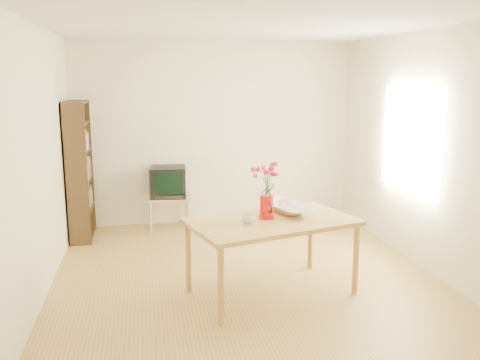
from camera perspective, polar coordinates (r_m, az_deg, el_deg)
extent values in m
plane|color=olive|center=(5.52, 0.60, -10.85)|extent=(4.50, 4.50, 0.00)
plane|color=white|center=(5.13, 0.66, 17.12)|extent=(4.50, 4.50, 0.00)
plane|color=#F1E7C2|center=(7.37, -2.86, 5.25)|extent=(4.00, 0.00, 4.00)
plane|color=#F1E7C2|center=(3.04, 9.08, -3.82)|extent=(4.00, 0.00, 4.00)
plane|color=#F1E7C2|center=(5.16, -21.71, 1.79)|extent=(0.00, 4.50, 4.50)
plane|color=#F1E7C2|center=(5.89, 20.08, 3.02)|extent=(0.00, 4.50, 4.50)
plane|color=white|center=(6.13, 18.56, 4.36)|extent=(0.00, 1.30, 1.30)
cube|color=#A57C38|center=(4.91, 3.63, -4.71)|extent=(1.74, 1.28, 0.04)
cylinder|color=#A57C38|center=(4.40, -2.16, -11.84)|extent=(0.06, 0.06, 0.71)
cylinder|color=#A57C38|center=(5.12, 12.87, -8.71)|extent=(0.06, 0.06, 0.71)
cylinder|color=#A57C38|center=(5.06, -5.82, -8.70)|extent=(0.06, 0.06, 0.71)
cylinder|color=#A57C38|center=(5.70, 7.94, -6.43)|extent=(0.06, 0.06, 0.71)
cube|color=tan|center=(7.17, -8.03, -1.96)|extent=(0.60, 0.45, 0.03)
cylinder|color=tan|center=(7.04, -10.02, -4.20)|extent=(0.04, 0.04, 0.43)
cylinder|color=tan|center=(7.07, -5.79, -4.03)|extent=(0.04, 0.04, 0.43)
cylinder|color=tan|center=(7.40, -10.06, -3.44)|extent=(0.04, 0.04, 0.43)
cylinder|color=tan|center=(7.42, -6.04, -3.28)|extent=(0.04, 0.04, 0.43)
cube|color=black|center=(6.58, -17.94, 0.43)|extent=(0.28, 0.02, 1.80)
cube|color=black|center=(7.24, -17.31, 1.44)|extent=(0.28, 0.03, 1.80)
cube|color=black|center=(6.93, -18.69, 0.92)|extent=(0.02, 0.70, 1.80)
cube|color=black|center=(7.11, -17.19, -5.87)|extent=(0.27, 0.65, 0.02)
cube|color=black|center=(7.01, -17.36, -3.06)|extent=(0.27, 0.65, 0.02)
cube|color=black|center=(6.93, -17.55, -0.02)|extent=(0.27, 0.65, 0.02)
cube|color=black|center=(6.87, -17.74, 3.09)|extent=(0.27, 0.65, 0.02)
cube|color=black|center=(6.83, -17.92, 6.08)|extent=(0.27, 0.65, 0.02)
cube|color=black|center=(6.81, -18.05, 8.26)|extent=(0.27, 0.65, 0.02)
cylinder|color=#BC130B|center=(4.93, 3.00, -3.06)|extent=(0.13, 0.13, 0.22)
cylinder|color=#BC130B|center=(4.95, 2.99, -4.15)|extent=(0.15, 0.15, 0.02)
cylinder|color=#BC130B|center=(4.90, 3.01, -1.77)|extent=(0.14, 0.14, 0.01)
cone|color=#BC130B|center=(4.85, 3.08, -2.21)|extent=(0.05, 0.07, 0.06)
torus|color=black|center=(5.00, 2.91, -2.71)|extent=(0.03, 0.10, 0.10)
imported|color=white|center=(4.76, 0.98, -4.38)|extent=(0.15, 0.15, 0.09)
imported|color=white|center=(5.18, 5.18, -1.00)|extent=(0.59, 0.59, 0.46)
imported|color=white|center=(5.18, 4.75, -1.50)|extent=(0.10, 0.10, 0.07)
imported|color=white|center=(5.23, 5.59, -1.41)|extent=(0.09, 0.09, 0.07)
cube|color=black|center=(7.12, -8.08, -0.19)|extent=(0.52, 0.48, 0.42)
cube|color=black|center=(7.20, -8.11, 0.09)|extent=(0.36, 0.27, 0.29)
cube|color=black|center=(6.90, -7.99, -0.40)|extent=(0.38, 0.04, 0.29)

